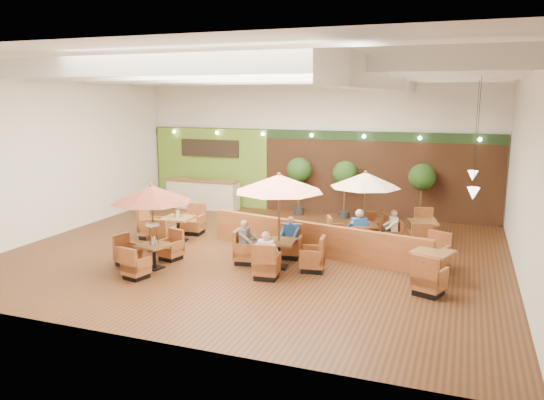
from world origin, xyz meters
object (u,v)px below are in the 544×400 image
at_px(topiary_2, 422,179).
at_px(service_counter, 203,194).
at_px(diner_4, 392,225).
at_px(diner_1, 290,233).
at_px(topiary_0, 299,172).
at_px(diner_3, 359,227).
at_px(diner_0, 266,250).
at_px(table_1, 279,203).
at_px(booth_divider, 314,239).
at_px(table_2, 365,194).
at_px(topiary_1, 345,176).
at_px(table_5, 413,233).
at_px(table_4, 432,267).
at_px(table_0, 151,208).
at_px(table_3, 171,227).
at_px(diner_2, 246,237).

bearing_deg(topiary_2, service_counter, -178.66).
bearing_deg(diner_4, diner_1, 109.60).
bearing_deg(topiary_0, diner_3, -53.79).
bearing_deg(diner_4, diner_0, 128.50).
relative_size(table_1, diner_1, 3.54).
height_order(booth_divider, diner_4, diner_4).
bearing_deg(table_2, diner_0, -136.19).
xyz_separation_m(service_counter, diner_4, (8.05, -3.27, 0.15)).
bearing_deg(topiary_1, table_5, -44.32).
bearing_deg(table_1, table_4, -3.36).
bearing_deg(table_4, table_1, -155.75).
bearing_deg(table_4, topiary_1, 140.39).
bearing_deg(table_2, service_counter, 133.73).
relative_size(table_4, diner_0, 3.60).
height_order(table_0, diner_0, table_0).
xyz_separation_m(table_4, diner_0, (-3.91, -1.23, 0.37)).
bearing_deg(table_1, table_5, 41.73).
distance_m(table_3, topiary_1, 6.81).
distance_m(table_1, table_5, 5.01).
xyz_separation_m(table_1, table_2, (1.73, 2.89, -0.15)).
bearing_deg(table_1, service_counter, 124.00).
xyz_separation_m(table_2, diner_4, (0.85, -0.00, -0.87)).
bearing_deg(topiary_0, topiary_1, -0.00).
bearing_deg(diner_1, diner_0, 92.35).
bearing_deg(table_4, diner_4, 137.18).
bearing_deg(booth_divider, diner_0, -91.59).
bearing_deg(table_1, topiary_0, 95.08).
distance_m(table_1, topiary_1, 6.37).
bearing_deg(topiary_1, table_0, -114.56).
distance_m(table_1, topiary_2, 7.09).
bearing_deg(diner_2, service_counter, -148.82).
bearing_deg(table_5, table_4, -93.09).
bearing_deg(table_3, topiary_0, 58.04).
xyz_separation_m(booth_divider, table_1, (-0.57, -1.37, 1.28)).
relative_size(topiary_1, diner_0, 2.80).
bearing_deg(topiary_0, diner_1, -75.24).
height_order(booth_divider, diner_1, diner_1).
height_order(topiary_2, diner_0, topiary_2).
distance_m(booth_divider, table_1, 1.96).
distance_m(table_5, diner_1, 4.16).
xyz_separation_m(table_2, table_3, (-5.83, -1.55, -1.15)).
distance_m(table_3, diner_3, 5.88).
relative_size(table_0, diner_2, 3.06).
distance_m(table_0, table_5, 8.04).
xyz_separation_m(table_2, topiary_0, (-3.16, 3.47, 0.05)).
xyz_separation_m(booth_divider, diner_2, (-1.51, -1.37, 0.27)).
bearing_deg(topiary_0, topiary_2, 0.00).
bearing_deg(service_counter, table_0, -72.36).
relative_size(table_2, table_4, 0.87).
distance_m(service_counter, table_4, 11.07).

